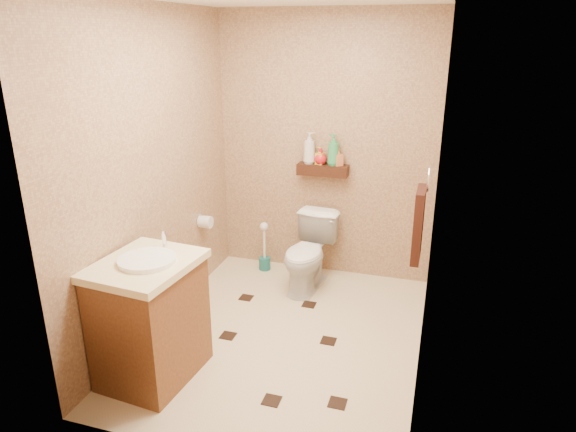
% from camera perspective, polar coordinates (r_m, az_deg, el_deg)
% --- Properties ---
extents(ground, '(2.50, 2.50, 0.00)m').
position_cam_1_polar(ground, '(4.03, -0.43, -13.18)').
color(ground, beige).
rests_on(ground, ground).
extents(wall_back, '(2.00, 0.04, 2.40)m').
position_cam_1_polar(wall_back, '(4.70, 4.16, 7.50)').
color(wall_back, tan).
rests_on(wall_back, ground).
extents(wall_front, '(2.00, 0.04, 2.40)m').
position_cam_1_polar(wall_front, '(2.43, -9.41, -4.44)').
color(wall_front, tan).
rests_on(wall_front, ground).
extents(wall_left, '(0.04, 2.50, 2.40)m').
position_cam_1_polar(wall_left, '(3.93, -14.55, 4.53)').
color(wall_left, tan).
rests_on(wall_left, ground).
extents(wall_right, '(0.04, 2.50, 2.40)m').
position_cam_1_polar(wall_right, '(3.37, 15.95, 1.93)').
color(wall_right, tan).
rests_on(wall_right, ground).
extents(wall_shelf, '(0.46, 0.14, 0.10)m').
position_cam_1_polar(wall_shelf, '(4.66, 3.88, 5.14)').
color(wall_shelf, '#381A0F').
rests_on(wall_shelf, wall_back).
extents(floor_accents, '(1.16, 1.35, 0.01)m').
position_cam_1_polar(floor_accents, '(3.96, -0.33, -13.79)').
color(floor_accents, black).
rests_on(floor_accents, ground).
extents(toilet, '(0.44, 0.69, 0.67)m').
position_cam_1_polar(toilet, '(4.58, 2.27, -4.17)').
color(toilet, white).
rests_on(toilet, ground).
extents(vanity, '(0.62, 0.73, 0.96)m').
position_cam_1_polar(vanity, '(3.53, -15.06, -10.88)').
color(vanity, brown).
rests_on(vanity, ground).
extents(toilet_brush, '(0.11, 0.11, 0.49)m').
position_cam_1_polar(toilet_brush, '(4.99, -2.62, -4.14)').
color(toilet_brush, '#18605F').
rests_on(toilet_brush, ground).
extents(towel_ring, '(0.12, 0.30, 0.76)m').
position_cam_1_polar(towel_ring, '(3.69, 14.38, -0.58)').
color(towel_ring, silver).
rests_on(towel_ring, wall_right).
extents(toilet_paper, '(0.12, 0.11, 0.12)m').
position_cam_1_polar(toilet_paper, '(4.63, -9.17, -0.64)').
color(toilet_paper, silver).
rests_on(toilet_paper, wall_left).
extents(bottle_a, '(0.13, 0.13, 0.29)m').
position_cam_1_polar(bottle_a, '(4.65, 2.39, 7.57)').
color(bottle_a, beige).
rests_on(bottle_a, wall_shelf).
extents(bottle_b, '(0.09, 0.09, 0.16)m').
position_cam_1_polar(bottle_b, '(4.64, 3.58, 6.70)').
color(bottle_b, gold).
rests_on(bottle_b, wall_shelf).
extents(bottle_c, '(0.16, 0.16, 0.15)m').
position_cam_1_polar(bottle_c, '(4.64, 3.65, 6.63)').
color(bottle_c, red).
rests_on(bottle_c, wall_shelf).
extents(bottle_d, '(0.11, 0.11, 0.28)m').
position_cam_1_polar(bottle_d, '(4.60, 5.08, 7.35)').
color(bottle_d, '#2E8C4D').
rests_on(bottle_d, wall_shelf).
extents(bottle_e, '(0.10, 0.10, 0.15)m').
position_cam_1_polar(bottle_e, '(4.60, 5.63, 6.53)').
color(bottle_e, '#C56E41').
rests_on(bottle_e, wall_shelf).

